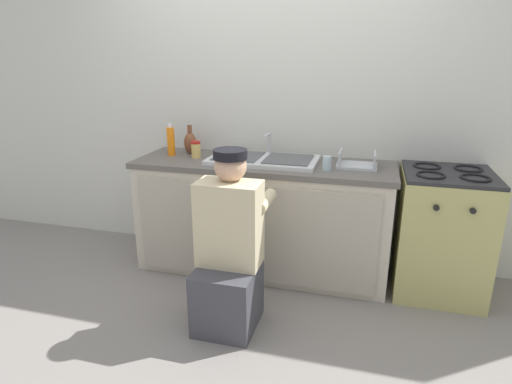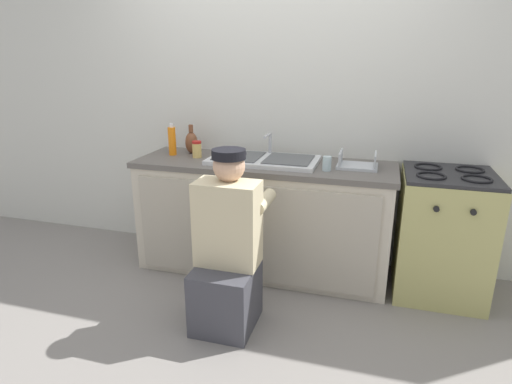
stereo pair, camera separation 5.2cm
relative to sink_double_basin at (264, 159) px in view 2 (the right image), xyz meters
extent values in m
plane|color=gray|center=(0.00, -0.30, -0.88)|extent=(12.00, 12.00, 0.00)
cube|color=silver|center=(0.00, 0.35, 0.37)|extent=(6.00, 0.10, 2.50)
cube|color=beige|center=(0.00, 0.00, -0.47)|extent=(1.89, 0.60, 0.82)
cube|color=#AFA694|center=(-0.45, -0.31, -0.47)|extent=(0.83, 0.02, 0.72)
cube|color=#AFA694|center=(0.45, -0.31, -0.47)|extent=(0.83, 0.02, 0.72)
cube|color=#5B5651|center=(0.00, 0.00, -0.04)|extent=(1.93, 0.62, 0.04)
cube|color=silver|center=(0.00, 0.00, 0.00)|extent=(0.80, 0.44, 0.03)
cube|color=#4C4F51|center=(-0.19, 0.00, 0.01)|extent=(0.33, 0.35, 0.01)
cube|color=#4C4F51|center=(0.19, 0.00, 0.01)|extent=(0.33, 0.35, 0.01)
cylinder|color=#B7BABF|center=(0.00, 0.19, 0.07)|extent=(0.02, 0.02, 0.18)
cylinder|color=#B7BABF|center=(0.00, 0.11, 0.16)|extent=(0.02, 0.16, 0.02)
cube|color=tan|center=(1.29, 0.00, -0.46)|extent=(0.59, 0.60, 0.85)
cube|color=#262628|center=(1.29, 0.00, -0.02)|extent=(0.58, 0.59, 0.02)
torus|color=black|center=(1.15, -0.12, 0.00)|extent=(0.19, 0.19, 0.02)
torus|color=black|center=(1.42, -0.12, 0.00)|extent=(0.19, 0.19, 0.02)
torus|color=black|center=(1.15, 0.12, 0.00)|extent=(0.19, 0.19, 0.02)
torus|color=black|center=(1.42, 0.12, 0.00)|extent=(0.19, 0.19, 0.02)
cylinder|color=black|center=(1.18, -0.31, -0.16)|extent=(0.04, 0.02, 0.04)
cylinder|color=black|center=(1.39, -0.31, -0.16)|extent=(0.04, 0.02, 0.04)
cube|color=#3F3F47|center=(-0.02, -0.81, -0.68)|extent=(0.36, 0.40, 0.40)
cube|color=beige|center=(-0.02, -0.75, -0.22)|extent=(0.38, 0.22, 0.52)
sphere|color=tan|center=(-0.02, -0.71, 0.12)|extent=(0.19, 0.19, 0.19)
cylinder|color=black|center=(-0.02, -0.71, 0.19)|extent=(0.20, 0.20, 0.06)
cube|color=black|center=(-0.02, -0.63, 0.18)|extent=(0.13, 0.09, 0.02)
cylinder|color=beige|center=(-0.19, -0.55, -0.13)|extent=(0.08, 0.30, 0.08)
cylinder|color=beige|center=(0.15, -0.55, -0.13)|extent=(0.08, 0.30, 0.08)
ellipsoid|color=brown|center=(-0.64, 0.12, 0.07)|extent=(0.10, 0.10, 0.17)
cylinder|color=brown|center=(-0.64, 0.12, 0.18)|extent=(0.04, 0.04, 0.06)
cylinder|color=#ADC6CC|center=(0.48, -0.12, 0.03)|extent=(0.06, 0.06, 0.10)
cube|color=#B2B7BC|center=(0.68, 0.03, -0.01)|extent=(0.28, 0.22, 0.02)
cube|color=#B2B7BC|center=(0.56, 0.03, 0.04)|extent=(0.01, 0.21, 0.10)
cube|color=#B2B7BC|center=(0.80, 0.03, 0.04)|extent=(0.01, 0.21, 0.10)
cylinder|color=orange|center=(-0.76, 0.03, 0.09)|extent=(0.06, 0.06, 0.22)
cylinder|color=white|center=(-0.76, 0.03, 0.22)|extent=(0.03, 0.03, 0.03)
cylinder|color=#DBB760|center=(-0.53, 0.00, 0.04)|extent=(0.07, 0.07, 0.11)
cylinder|color=#B21E19|center=(-0.53, 0.00, 0.10)|extent=(0.07, 0.07, 0.02)
camera|label=1|loc=(0.76, -3.00, 0.74)|focal=30.00mm
camera|label=2|loc=(0.81, -2.98, 0.74)|focal=30.00mm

